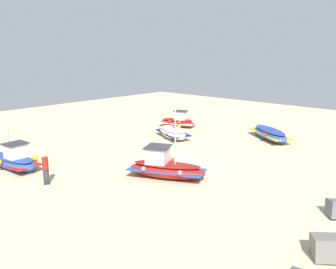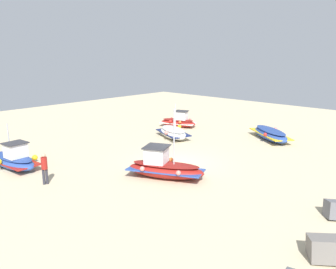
{
  "view_description": "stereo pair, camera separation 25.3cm",
  "coord_description": "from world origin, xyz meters",
  "px_view_note": "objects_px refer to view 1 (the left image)",
  "views": [
    {
      "loc": [
        16.1,
        13.98,
        6.93
      ],
      "look_at": [
        -2.5,
        -3.09,
        0.9
      ],
      "focal_mm": 37.73,
      "sensor_mm": 36.0,
      "label": 1
    },
    {
      "loc": [
        15.93,
        14.17,
        6.93
      ],
      "look_at": [
        -2.5,
        -3.09,
        0.9
      ],
      "focal_mm": 37.73,
      "sensor_mm": 36.0,
      "label": 2
    }
  ],
  "objects_px": {
    "person_walking": "(45,167)",
    "fishing_boat_2": "(178,121)",
    "fishing_boat_3": "(14,160)",
    "fishing_boat_1": "(166,167)",
    "fishing_boat_0": "(270,134)",
    "fishing_boat_4": "(173,133)"
  },
  "relations": [
    {
      "from": "fishing_boat_1",
      "to": "person_walking",
      "type": "distance_m",
      "value": 6.41
    },
    {
      "from": "fishing_boat_1",
      "to": "fishing_boat_2",
      "type": "distance_m",
      "value": 13.43
    },
    {
      "from": "fishing_boat_2",
      "to": "person_walking",
      "type": "distance_m",
      "value": 16.27
    },
    {
      "from": "fishing_boat_3",
      "to": "person_walking",
      "type": "height_order",
      "value": "fishing_boat_3"
    },
    {
      "from": "fishing_boat_2",
      "to": "fishing_boat_3",
      "type": "height_order",
      "value": "fishing_boat_3"
    },
    {
      "from": "fishing_boat_2",
      "to": "fishing_boat_4",
      "type": "distance_m",
      "value": 4.27
    },
    {
      "from": "fishing_boat_4",
      "to": "person_walking",
      "type": "relative_size",
      "value": 2.38
    },
    {
      "from": "fishing_boat_1",
      "to": "fishing_boat_0",
      "type": "bearing_deg",
      "value": -116.4
    },
    {
      "from": "fishing_boat_3",
      "to": "person_walking",
      "type": "bearing_deg",
      "value": -5.28
    },
    {
      "from": "fishing_boat_4",
      "to": "fishing_boat_3",
      "type": "bearing_deg",
      "value": 104.11
    },
    {
      "from": "person_walking",
      "to": "fishing_boat_2",
      "type": "bearing_deg",
      "value": -53.59
    },
    {
      "from": "fishing_boat_1",
      "to": "fishing_boat_2",
      "type": "bearing_deg",
      "value": -77.12
    },
    {
      "from": "fishing_boat_0",
      "to": "person_walking",
      "type": "xyz_separation_m",
      "value": [
        17.03,
        -4.12,
        0.53
      ]
    },
    {
      "from": "fishing_boat_1",
      "to": "fishing_boat_3",
      "type": "height_order",
      "value": "fishing_boat_1"
    },
    {
      "from": "fishing_boat_1",
      "to": "person_walking",
      "type": "height_order",
      "value": "fishing_boat_1"
    },
    {
      "from": "fishing_boat_0",
      "to": "person_walking",
      "type": "bearing_deg",
      "value": 111.86
    },
    {
      "from": "fishing_boat_3",
      "to": "person_walking",
      "type": "distance_m",
      "value": 3.9
    },
    {
      "from": "fishing_boat_4",
      "to": "person_walking",
      "type": "bearing_deg",
      "value": 122.19
    },
    {
      "from": "fishing_boat_1",
      "to": "fishing_boat_4",
      "type": "relative_size",
      "value": 1.16
    },
    {
      "from": "fishing_boat_2",
      "to": "fishing_boat_4",
      "type": "xyz_separation_m",
      "value": [
        3.48,
        2.48,
        -0.08
      ]
    },
    {
      "from": "fishing_boat_0",
      "to": "person_walking",
      "type": "distance_m",
      "value": 17.53
    },
    {
      "from": "fishing_boat_0",
      "to": "fishing_boat_4",
      "type": "relative_size",
      "value": 1.15
    }
  ]
}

